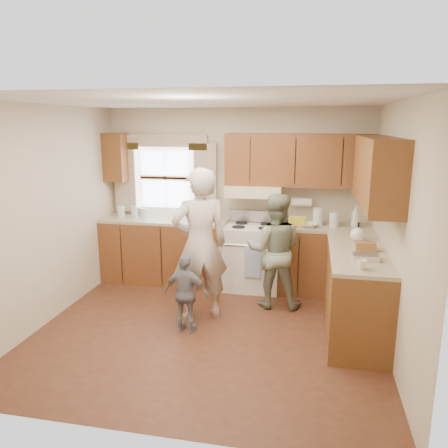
% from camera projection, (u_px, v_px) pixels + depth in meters
% --- Properties ---
extents(room, '(3.80, 3.80, 3.80)m').
position_uv_depth(room, '(207.00, 223.00, 4.66)').
color(room, '#442215').
rests_on(room, ground).
extents(kitchen_fixtures, '(3.80, 2.25, 2.15)m').
position_uv_depth(kitchen_fixtures, '(273.00, 238.00, 5.66)').
color(kitchen_fixtures, '#4E2910').
rests_on(kitchen_fixtures, ground).
extents(stove, '(0.76, 0.67, 1.07)m').
position_uv_depth(stove, '(252.00, 256.00, 6.15)').
color(stove, silver).
rests_on(stove, ground).
extents(woman_left, '(0.78, 0.68, 1.81)m').
position_uv_depth(woman_left, '(200.00, 245.00, 5.08)').
color(woman_left, beige).
rests_on(woman_left, ground).
extents(woman_right, '(0.72, 0.57, 1.46)m').
position_uv_depth(woman_right, '(274.00, 251.00, 5.46)').
color(woman_right, '#223B23').
rests_on(woman_right, ground).
extents(child, '(0.54, 0.27, 0.89)m').
position_uv_depth(child, '(186.00, 293.00, 4.83)').
color(child, gray).
rests_on(child, ground).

